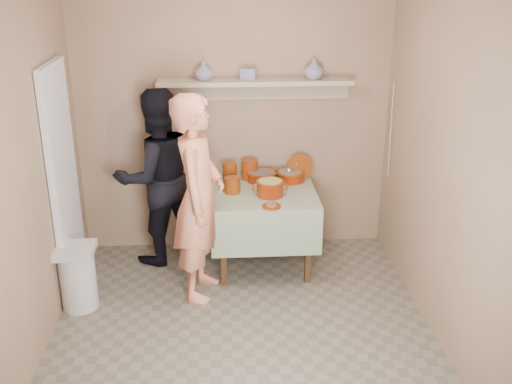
{
  "coord_description": "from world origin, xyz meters",
  "views": [
    {
      "loc": [
        -0.16,
        -3.87,
        2.76
      ],
      "look_at": [
        0.15,
        0.75,
        0.95
      ],
      "focal_mm": 42.0,
      "sensor_mm": 36.0,
      "label": 1
    }
  ],
  "objects": [
    {
      "name": "plate_stack_b",
      "position": [
        0.14,
        1.59,
        0.86
      ],
      "size": [
        0.16,
        0.16,
        0.19
      ],
      "primitive_type": "cylinder",
      "color": "maroon",
      "rests_on": "serving_table"
    },
    {
      "name": "tile_panel",
      "position": [
        -1.46,
        0.95,
        1.0
      ],
      "size": [
        0.06,
        0.7,
        2.0
      ],
      "primitive_type": "cube",
      "color": "silver",
      "rests_on": "ground"
    },
    {
      "name": "person_cook",
      "position": [
        -0.33,
        0.79,
        0.89
      ],
      "size": [
        0.53,
        0.71,
        1.78
      ],
      "primitive_type": "imported",
      "rotation": [
        0.0,
        0.0,
        1.39
      ],
      "color": "#F48D69",
      "rests_on": "ground"
    },
    {
      "name": "empty_bowl",
      "position": [
        -0.08,
        1.32,
        0.78
      ],
      "size": [
        0.15,
        0.15,
        0.05
      ],
      "primitive_type": "cylinder",
      "color": "maroon",
      "rests_on": "serving_table"
    },
    {
      "name": "room_shell",
      "position": [
        0.0,
        0.0,
        1.61
      ],
      "size": [
        3.04,
        3.54,
        2.62
      ],
      "color": "#9B7C5F",
      "rests_on": "ground"
    },
    {
      "name": "trash_bin",
      "position": [
        -1.35,
        0.61,
        0.28
      ],
      "size": [
        0.32,
        0.32,
        0.56
      ],
      "color": "silver",
      "rests_on": "ground"
    },
    {
      "name": "vase_left",
      "position": [
        -0.27,
        1.62,
        1.81
      ],
      "size": [
        0.19,
        0.19,
        0.17
      ],
      "primitive_type": "imported",
      "rotation": [
        0.0,
        0.0,
        0.18
      ],
      "color": "navy",
      "rests_on": "wall_shelf"
    },
    {
      "name": "propped_lid",
      "position": [
        0.63,
        1.57,
        0.88
      ],
      "size": [
        0.26,
        0.14,
        0.24
      ],
      "primitive_type": "cylinder",
      "rotation": [
        1.24,
        0.0,
        0.16
      ],
      "color": "maroon",
      "rests_on": "serving_table"
    },
    {
      "name": "cazuela_rice",
      "position": [
        0.3,
        1.13,
        0.85
      ],
      "size": [
        0.33,
        0.25,
        0.14
      ],
      "color": "#6A1703",
      "rests_on": "serving_table"
    },
    {
      "name": "plate_stack_a",
      "position": [
        -0.05,
        1.54,
        0.85
      ],
      "size": [
        0.14,
        0.14,
        0.18
      ],
      "primitive_type": "cylinder",
      "color": "maroon",
      "rests_on": "serving_table"
    },
    {
      "name": "vase_right",
      "position": [
        0.74,
        1.61,
        1.81
      ],
      "size": [
        0.18,
        0.18,
        0.19
      ],
      "primitive_type": "imported",
      "rotation": [
        0.0,
        0.0,
        -0.02
      ],
      "color": "navy",
      "rests_on": "wall_shelf"
    },
    {
      "name": "bowl_stack",
      "position": [
        -0.03,
        1.23,
        0.83
      ],
      "size": [
        0.15,
        0.15,
        0.15
      ],
      "primitive_type": "cylinder",
      "color": "maroon",
      "rests_on": "serving_table"
    },
    {
      "name": "wall_shelf",
      "position": [
        0.2,
        1.65,
        1.67
      ],
      "size": [
        1.8,
        0.25,
        0.21
      ],
      "color": "tan",
      "rests_on": "room_shell"
    },
    {
      "name": "electrical_cord",
      "position": [
        1.47,
        1.48,
        1.25
      ],
      "size": [
        0.01,
        0.05,
        0.9
      ],
      "color": "silver",
      "rests_on": "wall_shelf"
    },
    {
      "name": "serving_table",
      "position": [
        0.25,
        1.28,
        0.64
      ],
      "size": [
        0.97,
        0.97,
        0.76
      ],
      "color": "#4C2D16",
      "rests_on": "ground"
    },
    {
      "name": "ceramic_box",
      "position": [
        0.14,
        1.64,
        1.77
      ],
      "size": [
        0.17,
        0.14,
        0.1
      ],
      "primitive_type": "cube",
      "rotation": [
        0.0,
        0.0,
        -0.33
      ],
      "color": "navy",
      "rests_on": "wall_shelf"
    },
    {
      "name": "ladle",
      "position": [
        0.52,
        1.49,
        0.87
      ],
      "size": [
        0.08,
        0.26,
        0.19
      ],
      "color": "silver",
      "rests_on": "cazuela_meat_b"
    },
    {
      "name": "ground",
      "position": [
        0.0,
        0.0,
        0.0
      ],
      "size": [
        3.5,
        3.5,
        0.0
      ],
      "primitive_type": "plane",
      "color": "#746B5B",
      "rests_on": "ground"
    },
    {
      "name": "cazuela_meat_b",
      "position": [
        0.53,
        1.5,
        0.82
      ],
      "size": [
        0.28,
        0.28,
        0.1
      ],
      "color": "#6A1703",
      "rests_on": "serving_table"
    },
    {
      "name": "front_plate",
      "position": [
        0.29,
        0.86,
        0.77
      ],
      "size": [
        0.16,
        0.16,
        0.03
      ],
      "color": "maroon",
      "rests_on": "serving_table"
    },
    {
      "name": "cazuela_meat_a",
      "position": [
        0.26,
        1.52,
        0.82
      ],
      "size": [
        0.3,
        0.3,
        0.1
      ],
      "color": "#6A1703",
      "rests_on": "serving_table"
    },
    {
      "name": "person_helper",
      "position": [
        -0.73,
        1.46,
        0.84
      ],
      "size": [
        1.02,
        0.93,
        1.69
      ],
      "primitive_type": "imported",
      "rotation": [
        0.0,
        0.0,
        -2.69
      ],
      "color": "black",
      "rests_on": "ground"
    }
  ]
}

